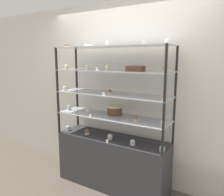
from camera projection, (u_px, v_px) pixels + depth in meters
name	position (u px, v px, depth m)	size (l,w,h in m)	color
ground_plane	(112.00, 185.00, 3.13)	(20.00, 20.00, 0.00)	brown
back_wall	(125.00, 93.00, 3.21)	(8.00, 0.05, 2.60)	silver
display_base	(112.00, 162.00, 3.07)	(1.58, 0.45, 0.73)	#333338
display_riser_lower	(112.00, 117.00, 2.95)	(1.58, 0.45, 0.31)	black
display_riser_middle	(112.00, 95.00, 2.90)	(1.58, 0.45, 0.31)	black
display_riser_upper	(112.00, 72.00, 2.84)	(1.58, 0.45, 0.31)	black
display_riser_top	(112.00, 48.00, 2.79)	(1.58, 0.45, 0.31)	black
layer_cake_centerpiece	(115.00, 110.00, 3.00)	(0.22, 0.22, 0.13)	brown
sheet_cake_frosted	(135.00, 68.00, 2.69)	(0.21, 0.14, 0.07)	brown
cupcake_0	(68.00, 128.00, 3.29)	(0.07, 0.07, 0.07)	beige
cupcake_1	(87.00, 132.00, 3.12)	(0.07, 0.07, 0.07)	white
cupcake_2	(110.00, 137.00, 2.93)	(0.07, 0.07, 0.07)	beige
cupcake_3	(133.00, 142.00, 2.73)	(0.07, 0.07, 0.07)	beige
cupcake_4	(162.00, 149.00, 2.53)	(0.07, 0.07, 0.07)	#CCB28C
price_tag_0	(107.00, 141.00, 2.80)	(0.04, 0.00, 0.04)	white
cupcake_5	(69.00, 108.00, 3.28)	(0.06, 0.06, 0.08)	white
cupcake_6	(88.00, 111.00, 3.07)	(0.06, 0.06, 0.08)	#CCB28C
cupcake_7	(135.00, 118.00, 2.70)	(0.06, 0.06, 0.08)	#CCB28C
cupcake_8	(163.00, 123.00, 2.48)	(0.06, 0.06, 0.08)	beige
price_tag_1	(90.00, 115.00, 2.88)	(0.04, 0.00, 0.04)	white
cupcake_9	(65.00, 88.00, 3.17)	(0.05, 0.05, 0.07)	white
cupcake_10	(110.00, 92.00, 2.84)	(0.05, 0.05, 0.07)	white
cupcake_11	(164.00, 98.00, 2.41)	(0.05, 0.05, 0.07)	white
price_tag_2	(104.00, 94.00, 2.72)	(0.04, 0.00, 0.04)	white
cupcake_12	(66.00, 67.00, 3.15)	(0.05, 0.05, 0.07)	beige
cupcake_13	(87.00, 67.00, 2.95)	(0.05, 0.05, 0.07)	white
cupcake_14	(107.00, 68.00, 2.76)	(0.05, 0.05, 0.07)	beige
cupcake_15	(166.00, 69.00, 2.42)	(0.05, 0.05, 0.07)	beige
price_tag_3	(97.00, 69.00, 2.71)	(0.04, 0.00, 0.04)	white
cupcake_16	(66.00, 45.00, 3.11)	(0.05, 0.05, 0.06)	beige
cupcake_17	(108.00, 43.00, 2.69)	(0.05, 0.05, 0.06)	beige
cupcake_18	(167.00, 41.00, 2.38)	(0.05, 0.05, 0.06)	beige
price_tag_4	(144.00, 42.00, 2.35)	(0.04, 0.00, 0.04)	white
donut_glazed	(88.00, 46.00, 3.03)	(0.13, 0.13, 0.04)	#EFE5CC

